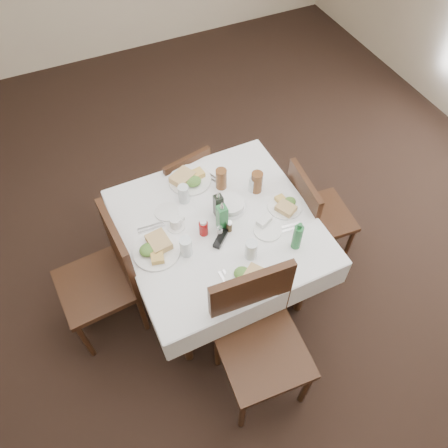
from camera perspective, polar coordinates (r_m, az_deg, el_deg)
name	(u,v)px	position (r m, az deg, el deg)	size (l,w,h in m)	color
ground_plane	(224,283)	(3.45, 0.05, -7.75)	(7.00, 7.00, 0.00)	black
room_shell	(225,103)	(2.13, 0.08, 15.47)	(6.04, 7.04, 2.80)	beige
dining_table	(219,232)	(2.88, -0.68, -1.10)	(1.24, 1.24, 0.76)	black
chair_north	(183,183)	(3.45, -5.36, 5.35)	(0.46, 0.46, 0.82)	black
chair_south	(257,332)	(2.63, 4.38, -13.84)	(0.52, 0.52, 1.04)	black
chair_east	(312,213)	(3.24, 11.40, 1.45)	(0.47, 0.47, 0.91)	black
chair_west	(108,272)	(2.93, -14.97, -6.11)	(0.51, 0.51, 1.00)	black
meal_north	(189,179)	(3.04, -4.60, 5.89)	(0.30, 0.30, 0.06)	white
meal_south	(247,278)	(2.57, 3.05, -7.04)	(0.26, 0.26, 0.06)	white
meal_east	(286,205)	(2.91, 8.04, 2.42)	(0.23, 0.23, 0.05)	white
meal_west	(156,249)	(2.70, -8.89, -3.20)	(0.29, 0.29, 0.06)	white
side_plate_a	(167,212)	(2.89, -7.49, 1.59)	(0.16, 0.16, 0.01)	white
side_plate_b	(268,230)	(2.79, 5.73, -0.80)	(0.18, 0.18, 0.01)	white
water_n	(184,194)	(2.90, -5.28, 3.94)	(0.07, 0.07, 0.13)	silver
water_s	(251,250)	(2.62, 3.57, -3.38)	(0.07, 0.07, 0.14)	silver
water_e	(253,184)	(2.96, 3.86, 5.18)	(0.06, 0.06, 0.11)	silver
water_w	(186,247)	(2.63, -4.98, -2.97)	(0.07, 0.07, 0.14)	silver
iced_tea_a	(221,179)	(2.96, -0.36, 5.93)	(0.08, 0.08, 0.16)	brown
iced_tea_b	(257,182)	(2.94, 4.30, 5.48)	(0.08, 0.08, 0.16)	brown
bread_basket	(230,206)	(2.86, 0.83, 2.42)	(0.20, 0.20, 0.07)	silver
oil_cruet_dark	(218,205)	(2.79, -0.75, 2.52)	(0.05, 0.05, 0.22)	black
oil_cruet_green	(222,217)	(2.71, -0.26, 0.94)	(0.06, 0.06, 0.25)	#1E6A30
ketchup_bottle	(203,228)	(2.72, -2.70, -0.50)	(0.06, 0.06, 0.12)	#990A0B
salt_shaker	(220,231)	(2.73, -0.56, -0.92)	(0.04, 0.04, 0.08)	white
pepper_shaker	(229,226)	(2.75, 0.68, -0.29)	(0.04, 0.04, 0.08)	#3E301A
coffee_mug	(176,223)	(2.78, -6.31, 0.11)	(0.13, 0.12, 0.08)	white
sunglasses	(221,239)	(2.72, -0.45, -1.92)	(0.14, 0.13, 0.03)	black
green_bottle	(297,237)	(2.67, 9.56, -1.64)	(0.06, 0.06, 0.22)	#1E6A30
sugar_caddy	(264,221)	(2.80, 5.26, 0.38)	(0.11, 0.09, 0.05)	white
cutlery_n	(211,177)	(3.07, -1.68, 6.15)	(0.10, 0.17, 0.01)	silver
cutlery_s	(228,283)	(2.57, 0.57, -7.69)	(0.05, 0.19, 0.01)	silver
cutlery_e	(288,228)	(2.82, 8.41, -0.52)	(0.19, 0.07, 0.01)	silver
cutlery_w	(151,228)	(2.83, -9.49, -0.47)	(0.17, 0.05, 0.01)	silver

